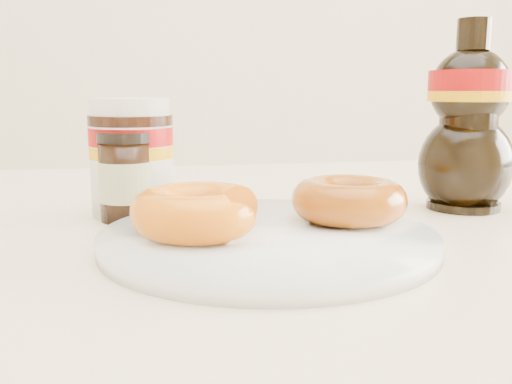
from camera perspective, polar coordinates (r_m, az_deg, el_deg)
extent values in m
cube|color=beige|center=(0.53, 7.40, -5.53)|extent=(1.40, 0.90, 0.04)
cylinder|color=white|center=(0.45, 1.23, -4.67)|extent=(0.26, 0.26, 0.01)
torus|color=white|center=(0.45, 1.23, -4.55)|extent=(0.26, 0.26, 0.01)
torus|color=orange|center=(0.43, -5.86, -1.94)|extent=(0.13, 0.13, 0.04)
torus|color=#975509|center=(0.49, 9.27, -0.78)|extent=(0.12, 0.12, 0.03)
cylinder|color=white|center=(0.57, -12.27, 2.45)|extent=(0.08, 0.08, 0.09)
cylinder|color=#810404|center=(0.57, -12.39, 5.49)|extent=(0.08, 0.08, 0.02)
cylinder|color=#D89905|center=(0.57, -12.33, 3.97)|extent=(0.08, 0.08, 0.01)
cylinder|color=black|center=(0.57, -12.45, 7.03)|extent=(0.08, 0.08, 0.01)
cylinder|color=white|center=(0.57, -12.49, 8.18)|extent=(0.08, 0.08, 0.02)
cylinder|color=black|center=(0.55, -12.79, 1.09)|extent=(0.05, 0.05, 0.07)
cylinder|color=beige|center=(0.55, -12.79, 1.09)|extent=(0.05, 0.05, 0.04)
cylinder|color=black|center=(0.54, -12.96, 5.38)|extent=(0.05, 0.05, 0.01)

